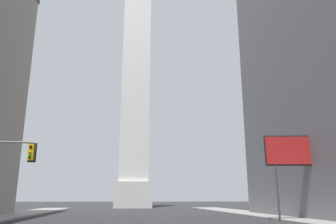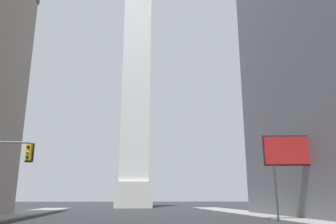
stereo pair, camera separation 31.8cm
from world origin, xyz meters
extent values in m
cube|color=gray|center=(14.31, 25.24, 0.07)|extent=(5.00, 84.13, 0.15)
cube|color=silver|center=(0.00, 70.11, 2.60)|extent=(7.62, 7.62, 5.19)
cube|color=white|center=(0.00, 70.11, 37.20)|extent=(6.09, 6.09, 64.02)
cylinder|color=slate|center=(-9.93, 22.89, 5.64)|extent=(3.53, 0.14, 0.14)
cube|color=yellow|center=(-8.16, 22.89, 4.97)|extent=(0.37, 0.37, 1.10)
cube|color=black|center=(-8.15, 23.07, 4.97)|extent=(0.58, 0.08, 1.32)
sphere|color=#410907|center=(-8.18, 22.70, 5.31)|extent=(0.22, 0.22, 0.22)
sphere|color=yellow|center=(-8.18, 22.70, 4.97)|extent=(0.22, 0.22, 0.22)
sphere|color=#073410|center=(-8.18, 22.70, 4.62)|extent=(0.22, 0.22, 0.22)
cylinder|color=#3F3F42|center=(11.79, 28.09, 2.46)|extent=(0.18, 0.18, 4.91)
cylinder|color=#3F3F42|center=(15.38, 27.54, 2.46)|extent=(0.18, 0.18, 4.91)
cube|color=red|center=(13.58, 27.82, 6.18)|extent=(5.17, 1.03, 2.54)
cube|color=black|center=(13.58, 27.82, 6.18)|extent=(5.38, 0.95, 2.78)
camera|label=1|loc=(-1.82, -0.36, 1.94)|focal=35.00mm
camera|label=2|loc=(-1.50, -0.40, 1.94)|focal=35.00mm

